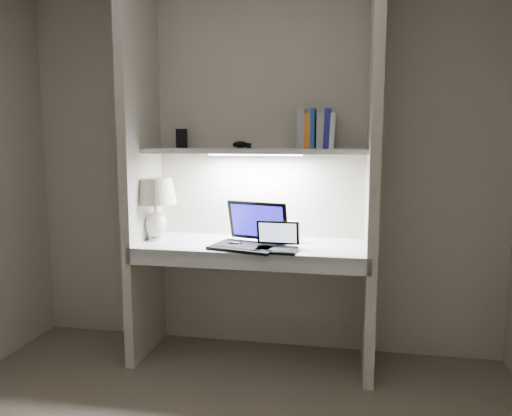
% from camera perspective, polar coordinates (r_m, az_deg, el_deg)
% --- Properties ---
extents(back_wall, '(3.20, 0.01, 2.50)m').
position_cam_1_polar(back_wall, '(3.36, 0.47, 4.92)').
color(back_wall, beige).
rests_on(back_wall, floor).
extents(alcove_panel_left, '(0.06, 0.55, 2.50)m').
position_cam_1_polar(alcove_panel_left, '(3.31, -12.98, 4.66)').
color(alcove_panel_left, beige).
rests_on(alcove_panel_left, floor).
extents(alcove_panel_right, '(0.06, 0.55, 2.50)m').
position_cam_1_polar(alcove_panel_right, '(3.04, 13.25, 4.37)').
color(alcove_panel_right, beige).
rests_on(alcove_panel_right, floor).
extents(desk, '(1.40, 0.55, 0.04)m').
position_cam_1_polar(desk, '(3.16, -0.43, -4.45)').
color(desk, white).
rests_on(desk, alcove_panel_left).
extents(desk_apron, '(1.46, 0.03, 0.10)m').
position_cam_1_polar(desk_apron, '(2.92, -1.42, -6.10)').
color(desk_apron, silver).
rests_on(desk_apron, desk).
extents(shelf, '(1.40, 0.36, 0.03)m').
position_cam_1_polar(shelf, '(3.18, -0.11, 6.54)').
color(shelf, silver).
rests_on(shelf, back_wall).
extents(strip_light, '(0.60, 0.04, 0.02)m').
position_cam_1_polar(strip_light, '(3.18, -0.11, 6.14)').
color(strip_light, white).
rests_on(strip_light, shelf).
extents(table_lamp, '(0.28, 0.28, 0.41)m').
position_cam_1_polar(table_lamp, '(3.29, -11.44, 1.10)').
color(table_lamp, white).
rests_on(table_lamp, desk).
extents(laptop_main, '(0.47, 0.43, 0.27)m').
position_cam_1_polar(laptop_main, '(3.07, -0.63, -3.30)').
color(laptop_main, black).
rests_on(laptop_main, desk).
extents(laptop_netbook, '(0.26, 0.23, 0.17)m').
position_cam_1_polar(laptop_netbook, '(2.97, 2.29, -4.08)').
color(laptop_netbook, black).
rests_on(laptop_netbook, desk).
extents(speaker, '(0.12, 0.10, 0.14)m').
position_cam_1_polar(speaker, '(3.19, 4.01, -2.71)').
color(speaker, silver).
rests_on(speaker, desk).
extents(mouse, '(0.10, 0.07, 0.04)m').
position_cam_1_polar(mouse, '(3.08, -2.41, -4.09)').
color(mouse, black).
rests_on(mouse, desk).
extents(cable_coil, '(0.10, 0.10, 0.01)m').
position_cam_1_polar(cable_coil, '(3.26, 1.59, -3.61)').
color(cable_coil, black).
rests_on(cable_coil, desk).
extents(sticky_note, '(0.10, 0.10, 0.00)m').
position_cam_1_polar(sticky_note, '(3.35, -11.19, -3.51)').
color(sticky_note, yellow).
rests_on(sticky_note, desk).
extents(book_row, '(0.23, 0.16, 0.25)m').
position_cam_1_polar(book_row, '(3.20, 6.89, 8.85)').
color(book_row, white).
rests_on(book_row, shelf).
extents(shelf_box, '(0.08, 0.07, 0.13)m').
position_cam_1_polar(shelf_box, '(3.42, -8.49, 7.87)').
color(shelf_box, black).
rests_on(shelf_box, shelf).
extents(shelf_gadget, '(0.13, 0.11, 0.04)m').
position_cam_1_polar(shelf_gadget, '(3.29, -1.79, 7.26)').
color(shelf_gadget, black).
rests_on(shelf_gadget, shelf).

